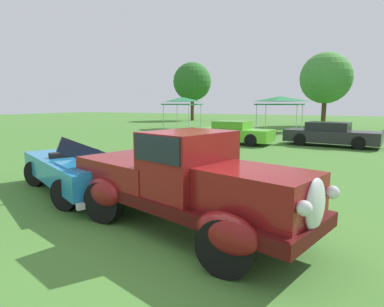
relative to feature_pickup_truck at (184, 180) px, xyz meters
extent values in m
plane|color=#42752D|center=(0.07, -0.49, -0.87)|extent=(120.00, 120.00, 0.00)
cube|color=#400B0B|center=(-0.04, 0.01, -0.31)|extent=(4.81, 2.66, 0.20)
cube|color=maroon|center=(1.28, -0.37, 0.07)|extent=(1.93, 1.52, 0.60)
ellipsoid|color=silver|center=(2.12, -0.61, 0.05)|extent=(0.30, 0.54, 0.68)
cube|color=maroon|center=(0.08, -0.02, 0.31)|extent=(1.44, 1.62, 1.04)
cube|color=black|center=(0.08, -0.02, 0.61)|extent=(1.35, 1.63, 0.40)
cube|color=maroon|center=(-1.28, 0.37, -0.01)|extent=(2.31, 1.91, 0.48)
ellipsoid|color=maroon|center=(1.55, 0.30, -0.31)|extent=(0.98, 0.60, 0.52)
ellipsoid|color=maroon|center=(1.15, -1.08, -0.31)|extent=(0.98, 0.60, 0.52)
ellipsoid|color=maroon|center=(-1.08, 1.07, -0.31)|extent=(0.98, 0.60, 0.52)
ellipsoid|color=maroon|center=(-1.48, -0.32, -0.31)|extent=(0.98, 0.60, 0.52)
sphere|color=silver|center=(2.29, -0.21, 0.13)|extent=(0.18, 0.18, 0.18)
sphere|color=silver|center=(2.04, -1.05, 0.13)|extent=(0.18, 0.18, 0.18)
cylinder|color=black|center=(1.55, 0.30, -0.49)|extent=(0.76, 0.24, 0.76)
cylinder|color=black|center=(1.15, -1.08, -0.49)|extent=(0.76, 0.24, 0.76)
cylinder|color=black|center=(-1.08, 1.07, -0.49)|extent=(0.76, 0.24, 0.76)
cylinder|color=black|center=(-1.48, -0.32, -0.49)|extent=(0.76, 0.24, 0.76)
cube|color=#1E7AB7|center=(-3.46, 1.09, -0.30)|extent=(4.33, 3.25, 0.52)
cube|color=#1E7AB7|center=(-2.40, 0.59, -0.10)|extent=(2.07, 1.99, 0.20)
cube|color=black|center=(-3.23, 0.98, 0.12)|extent=(0.59, 1.15, 0.82)
cube|color=black|center=(-3.80, 1.25, -0.06)|extent=(0.77, 1.21, 0.28)
cube|color=silver|center=(-1.58, 0.20, -0.59)|extent=(0.79, 1.54, 0.12)
cylinder|color=black|center=(-1.98, 1.24, -0.54)|extent=(0.66, 0.20, 0.66)
cylinder|color=black|center=(-2.64, -0.16, -0.54)|extent=(0.66, 0.20, 0.66)
cylinder|color=black|center=(-4.24, 2.31, -0.54)|extent=(0.66, 0.20, 0.66)
cylinder|color=black|center=(-4.90, 0.91, -0.54)|extent=(0.66, 0.20, 0.66)
cube|color=#60C62D|center=(-3.18, 11.94, -0.37)|extent=(4.14, 1.94, 0.60)
cube|color=#4D9F24|center=(-3.34, 11.95, 0.13)|extent=(1.87, 1.56, 0.44)
cylinder|color=black|center=(-2.03, 11.08, -0.55)|extent=(0.64, 0.22, 0.64)
cylinder|color=black|center=(-4.44, 11.24, -0.55)|extent=(0.64, 0.22, 0.64)
cube|color=#28282D|center=(1.59, 13.15, -0.37)|extent=(4.70, 2.30, 0.60)
cube|color=black|center=(1.42, 13.17, 0.13)|extent=(2.17, 1.71, 0.44)
cylinder|color=black|center=(2.83, 12.19, -0.55)|extent=(0.64, 0.22, 0.64)
cylinder|color=black|center=(0.15, 12.57, -0.55)|extent=(0.64, 0.22, 0.64)
cylinder|color=#B7B7BC|center=(-9.41, 21.05, 0.15)|extent=(0.05, 0.05, 2.05)
cylinder|color=#B7B7BC|center=(-9.41, 18.67, 0.15)|extent=(0.05, 0.05, 2.05)
cylinder|color=#B7B7BC|center=(-11.79, 21.05, 0.15)|extent=(0.05, 0.05, 2.05)
cylinder|color=#B7B7BC|center=(-11.79, 18.67, 0.15)|extent=(0.05, 0.05, 2.05)
cube|color=#1E703D|center=(-10.60, 19.86, 1.23)|extent=(2.64, 2.64, 0.10)
pyramid|color=#1E703D|center=(-10.60, 19.86, 1.65)|extent=(2.59, 2.59, 0.38)
cylinder|color=#B7B7BC|center=(-1.05, 22.13, 0.15)|extent=(0.05, 0.05, 2.05)
cylinder|color=#B7B7BC|center=(-1.05, 19.22, 0.15)|extent=(0.05, 0.05, 2.05)
cylinder|color=#B7B7BC|center=(-3.97, 22.13, 0.15)|extent=(0.05, 0.05, 2.05)
cylinder|color=#B7B7BC|center=(-3.97, 19.22, 0.15)|extent=(0.05, 0.05, 2.05)
cube|color=#1E703D|center=(-2.51, 20.68, 1.23)|extent=(3.24, 3.24, 0.10)
pyramid|color=#1E703D|center=(-2.51, 20.68, 1.65)|extent=(3.17, 3.17, 0.38)
cylinder|color=#47331E|center=(-16.11, 32.93, 0.93)|extent=(0.44, 0.44, 3.61)
sphere|color=#286623|center=(-16.11, 32.93, 4.07)|extent=(4.85, 4.85, 4.85)
cylinder|color=#47331E|center=(-0.01, 29.28, 0.76)|extent=(0.44, 0.44, 3.26)
sphere|color=#428938|center=(-0.01, 29.28, 3.72)|extent=(4.85, 4.85, 4.85)
camera|label=1|loc=(2.44, -4.65, 1.27)|focal=30.03mm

